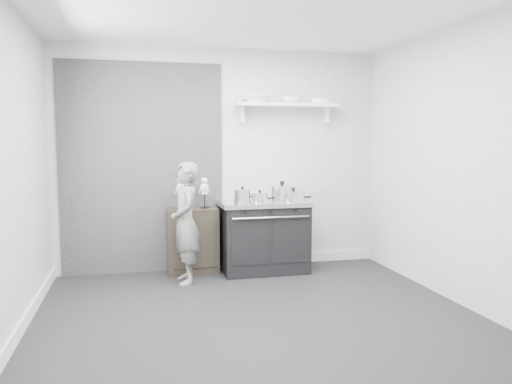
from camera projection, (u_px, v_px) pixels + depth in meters
ground at (256, 315)px, 4.54m from camera, size 4.00×4.00×0.00m
room_shell at (242, 135)px, 4.50m from camera, size 4.02×3.62×2.71m
wall_shelf at (287, 106)px, 6.14m from camera, size 1.30×0.26×0.24m
stove at (264, 236)px, 6.03m from camera, size 1.07×0.67×0.86m
side_cabinet at (193, 241)px, 5.97m from camera, size 0.60×0.35×0.78m
child at (186, 223)px, 5.52m from camera, size 0.35×0.51×1.35m
pot_front_left at (243, 196)px, 5.80m from camera, size 0.28×0.20×0.19m
pot_back_right at (282, 192)px, 6.13m from camera, size 0.41×0.32×0.23m
pot_front_right at (293, 197)px, 5.86m from camera, size 0.35×0.27×0.18m
pot_front_center at (260, 198)px, 5.79m from camera, size 0.28×0.19×0.15m
skeleton_full at (181, 191)px, 5.87m from camera, size 0.12×0.08×0.43m
skeleton_torso at (204, 190)px, 5.94m from camera, size 0.12×0.08×0.43m
bowl_large at (256, 99)px, 6.04m from camera, size 0.33×0.33×0.08m
bowl_small at (291, 100)px, 6.14m from camera, size 0.23×0.23×0.07m
plate_stack at (320, 101)px, 6.23m from camera, size 0.25×0.25×0.06m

